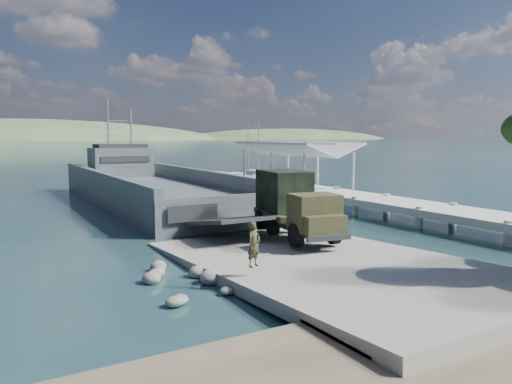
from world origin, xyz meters
name	(u,v)px	position (x,y,z in m)	size (l,w,h in m)	color
ground	(313,266)	(0.00, 0.00, 0.00)	(1400.00, 1400.00, 0.00)	#1A393F
boat_ramp	(327,266)	(0.00, -1.00, 0.25)	(10.00, 18.00, 0.50)	slate
shoreline_rocks	(179,284)	(-6.20, 0.50, 0.00)	(3.20, 5.60, 0.90)	#5E5E5B
distant_headlands	(30,140)	(50.00, 560.00, 0.00)	(1000.00, 240.00, 48.00)	#3A5032
pier	(303,183)	(13.00, 18.77, 1.60)	(6.40, 44.00, 6.10)	#A5A39B
landing_craft	(151,194)	(0.47, 23.52, 0.84)	(9.32, 34.59, 10.22)	#3D4649
military_truck	(293,204)	(1.79, 4.15, 2.20)	(3.54, 7.63, 3.41)	black
soldier	(254,254)	(-3.98, -1.54, 1.37)	(0.64, 0.42, 1.74)	#26341C
sailboat_near	(259,182)	(16.44, 32.24, 0.40)	(3.80, 6.45, 7.56)	silver
sailboat_far	(249,176)	(19.45, 39.85, 0.40)	(3.87, 6.35, 7.46)	silver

